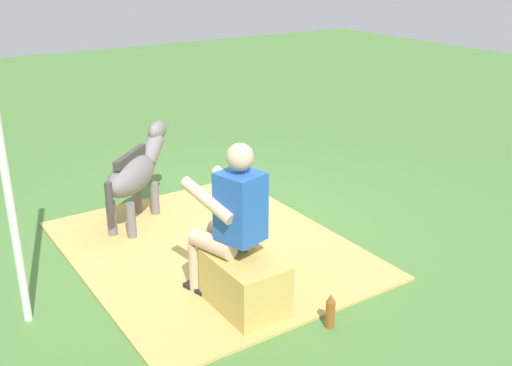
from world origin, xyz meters
name	(u,v)px	position (x,y,z in m)	size (l,w,h in m)	color
ground_plane	(222,233)	(0.00, 0.00, 0.00)	(24.00, 24.00, 0.00)	#4C7A38
hay_patch	(210,249)	(-0.24, 0.27, 0.01)	(2.83, 2.32, 0.02)	tan
hay_bale	(245,284)	(-1.23, 0.52, 0.22)	(0.66, 0.43, 0.43)	tan
person_seated	(230,217)	(-1.07, 0.55, 0.72)	(0.71, 0.52, 1.31)	#D8AD8C
pony_standing	(135,172)	(0.69, 0.57, 0.54)	(1.03, 1.09, 0.90)	slate
soda_bottle	(330,311)	(-1.77, 0.14, 0.13)	(0.07, 0.07, 0.27)	brown
tent_pole_left	(3,161)	(-0.46, 1.95, 1.25)	(0.06, 0.06, 2.51)	silver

